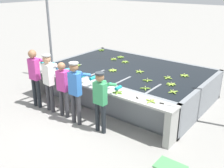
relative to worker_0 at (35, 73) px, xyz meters
name	(u,v)px	position (x,y,z in m)	size (l,w,h in m)	color
ground_plane	(87,118)	(1.66, 0.34, -1.05)	(80.00, 80.00, 0.00)	gray
wash_tank	(129,81)	(1.66, 2.38, -0.59)	(4.94, 3.20, 0.93)	gray
work_ledge	(92,93)	(1.66, 0.57, -0.38)	(4.94, 0.45, 0.93)	#9E9E99
worker_0	(35,73)	(0.00, 0.00, 0.00)	(0.41, 0.72, 1.74)	#1E2328
worker_1	(49,77)	(0.55, 0.05, -0.03)	(0.45, 0.74, 1.68)	#38383D
worker_2	(64,85)	(1.10, 0.08, -0.13)	(0.43, 0.72, 1.56)	#38383D
worker_3	(76,87)	(1.65, -0.01, -0.03)	(0.41, 0.72, 1.68)	#38383D
worker_4	(101,97)	(2.41, 0.07, -0.12)	(0.41, 0.71, 1.56)	#1E2328
banana_bunch_floating_0	(77,65)	(0.17, 1.51, -0.11)	(0.28, 0.27, 0.08)	#7FAD33
banana_bunch_floating_1	(101,50)	(-0.52, 3.58, -0.11)	(0.27, 0.27, 0.08)	#75A333
banana_bunch_floating_2	(171,84)	(3.38, 1.84, -0.11)	(0.28, 0.27, 0.08)	#93BC3D
banana_bunch_floating_3	(113,70)	(1.43, 1.81, -0.11)	(0.28, 0.28, 0.08)	#93BC3D
banana_bunch_floating_4	(168,78)	(3.08, 2.24, -0.11)	(0.28, 0.28, 0.08)	#93BC3D
banana_bunch_floating_5	(173,92)	(3.65, 1.38, -0.11)	(0.25, 0.25, 0.08)	#9EC642
banana_bunch_floating_6	(120,57)	(0.71, 3.19, -0.11)	(0.28, 0.28, 0.08)	#75A333
banana_bunch_floating_7	(184,75)	(3.37, 2.72, -0.11)	(0.28, 0.26, 0.08)	#9EC642
banana_bunch_floating_8	(145,88)	(2.98, 1.16, -0.11)	(0.25, 0.25, 0.08)	#75A333
banana_bunch_floating_9	(114,59)	(0.68, 2.82, -0.11)	(0.28, 0.28, 0.08)	#93BC3D
banana_bunch_floating_10	(59,66)	(-0.24, 1.08, -0.11)	(0.28, 0.28, 0.08)	#7FAD33
banana_bunch_floating_11	(140,72)	(2.15, 2.21, -0.11)	(0.27, 0.28, 0.08)	#93BC3D
banana_bunch_floating_12	(147,80)	(2.72, 1.70, -0.11)	(0.26, 0.26, 0.08)	#7FAD33
banana_bunch_floating_13	(125,62)	(1.20, 2.79, -0.11)	(0.28, 0.27, 0.08)	#8CB738
banana_bunch_ledge_0	(118,92)	(2.58, 0.51, -0.10)	(0.26, 0.28, 0.08)	#7FAD33
banana_bunch_ledge_1	(151,101)	(3.49, 0.56, -0.10)	(0.28, 0.28, 0.08)	#93BC3D
banana_bunch_ledge_2	(74,77)	(0.92, 0.63, -0.10)	(0.28, 0.28, 0.08)	#93BC3D
knife_0	(138,99)	(3.19, 0.50, -0.11)	(0.30, 0.23, 0.02)	silver
knife_1	(165,104)	(3.81, 0.64, -0.11)	(0.35, 0.09, 0.02)	silver
support_post_left	(50,37)	(-1.62, 1.94, 0.55)	(0.09, 0.09, 3.20)	slate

